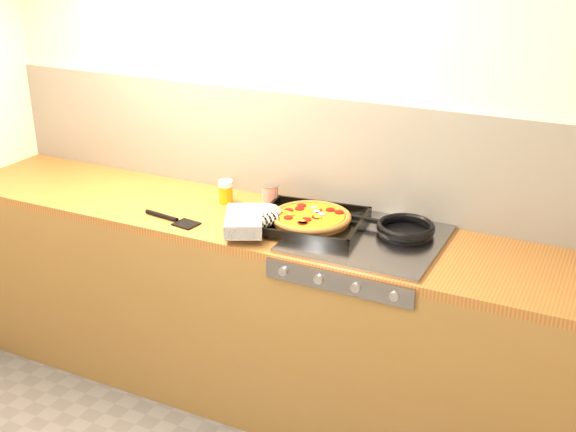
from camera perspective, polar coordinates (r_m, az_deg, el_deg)
The scene contains 9 objects.
room_shell at distance 3.28m, azimuth 0.82°, elevation 5.37°, with size 3.20×3.20×3.20m.
counter_run at distance 3.33m, azimuth -1.40°, elevation -7.56°, with size 3.20×0.62×0.90m.
stovetop at distance 2.96m, azimuth 6.26°, elevation -1.82°, with size 0.60×0.56×0.02m, color gray.
pizza_on_tray at distance 3.04m, azimuth 0.40°, elevation -0.20°, with size 0.58×0.55×0.07m.
frying_pan at distance 3.00m, azimuth 9.18°, elevation -1.00°, with size 0.40×0.24×0.04m.
tomato_can at distance 3.26m, azimuth -1.42°, elevation 1.58°, with size 0.09×0.09×0.11m.
juice_glass at distance 3.32m, azimuth -4.94°, elevation 1.94°, with size 0.08×0.08×0.11m.
wooden_spoon at distance 3.15m, azimuth 3.68°, elevation -0.08°, with size 0.30×0.05×0.02m.
black_spatula at distance 3.17m, azimuth -9.17°, elevation -0.24°, with size 0.29×0.10×0.02m.
Camera 1 is at (1.35, -1.45, 2.12)m, focal length 45.00 mm.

